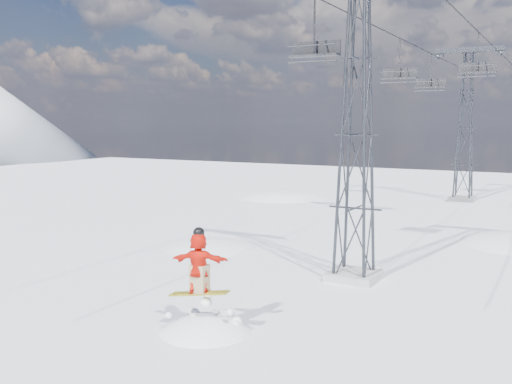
% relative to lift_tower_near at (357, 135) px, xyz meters
% --- Properties ---
extents(ground, '(120.00, 120.00, 0.00)m').
position_rel_lift_tower_near_xyz_m(ground, '(-0.80, -8.00, -5.47)').
color(ground, white).
rests_on(ground, ground).
extents(snow_terrain, '(39.00, 37.00, 22.00)m').
position_rel_lift_tower_near_xyz_m(snow_terrain, '(-5.57, 13.24, -15.06)').
color(snow_terrain, white).
rests_on(snow_terrain, ground).
extents(lift_tower_near, '(5.20, 1.80, 11.43)m').
position_rel_lift_tower_near_xyz_m(lift_tower_near, '(0.00, 0.00, 0.00)').
color(lift_tower_near, '#999999').
rests_on(lift_tower_near, ground).
extents(lift_tower_far, '(5.20, 1.80, 11.43)m').
position_rel_lift_tower_near_xyz_m(lift_tower_far, '(0.00, 25.00, 0.00)').
color(lift_tower_far, '#999999').
rests_on(lift_tower_far, ground).
extents(haul_cables, '(4.46, 51.00, 0.06)m').
position_rel_lift_tower_near_xyz_m(haul_cables, '(0.00, 11.50, 5.38)').
color(haul_cables, black).
rests_on(haul_cables, ground).
extents(lift_chair_near, '(2.06, 0.59, 2.56)m').
position_rel_lift_tower_near_xyz_m(lift_chair_near, '(-2.20, 1.16, 3.34)').
color(lift_chair_near, black).
rests_on(lift_chair_near, ground).
extents(lift_chair_mid, '(1.97, 0.57, 2.45)m').
position_rel_lift_tower_near_xyz_m(lift_chair_mid, '(2.20, 13.78, 3.42)').
color(lift_chair_mid, black).
rests_on(lift_chair_mid, ground).
extents(lift_chair_far, '(2.10, 0.60, 2.61)m').
position_rel_lift_tower_near_xyz_m(lift_chair_far, '(-2.20, 14.08, 3.30)').
color(lift_chair_far, black).
rests_on(lift_chair_far, ground).
extents(lift_chair_extra, '(2.17, 0.62, 2.69)m').
position_rel_lift_tower_near_xyz_m(lift_chair_extra, '(-2.20, 22.68, 3.23)').
color(lift_chair_extra, black).
rests_on(lift_chair_extra, ground).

